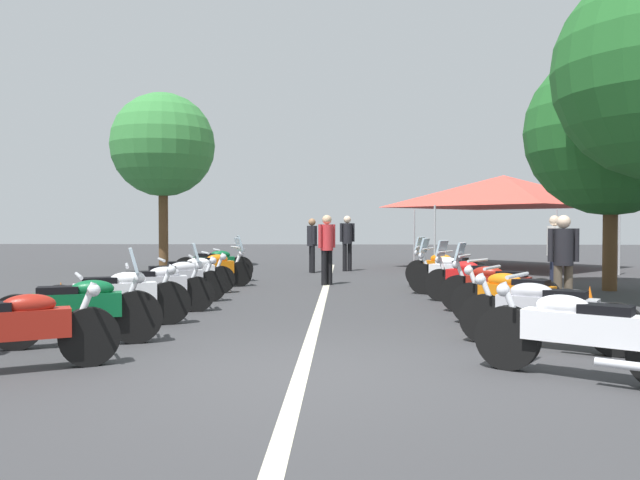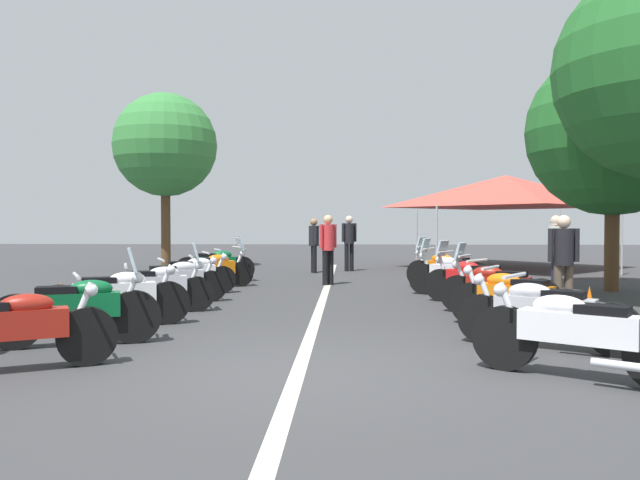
{
  "view_description": "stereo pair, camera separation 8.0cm",
  "coord_description": "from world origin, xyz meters",
  "px_view_note": "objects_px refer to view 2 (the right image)",
  "views": [
    {
      "loc": [
        -6.32,
        -0.44,
        1.53
      ],
      "look_at": [
        5.06,
        0.0,
        1.24
      ],
      "focal_mm": 35.03,
      "sensor_mm": 36.0,
      "label": 1
    },
    {
      "loc": [
        -6.32,
        -0.52,
        1.53
      ],
      "look_at": [
        5.06,
        0.0,
        1.24
      ],
      "focal_mm": 35.03,
      "sensor_mm": 36.0,
      "label": 2
    }
  ],
  "objects_px": {
    "motorcycle_left_row_7": "(216,264)",
    "traffic_cone_0": "(589,308)",
    "motorcycle_left_row_4": "(175,280)",
    "motorcycle_right_row_6": "(448,269)",
    "motorcycle_right_row_2": "(514,298)",
    "motorcycle_right_row_4": "(473,280)",
    "motorcycle_right_row_5": "(454,274)",
    "event_tent": "(506,191)",
    "traffic_cone_1": "(61,302)",
    "motorcycle_right_row_0": "(576,333)",
    "bystander_1": "(564,256)",
    "motorcycle_right_row_1": "(543,312)",
    "roadside_tree_0": "(613,131)",
    "motorcycle_right_row_3": "(497,287)",
    "bystander_2": "(314,241)",
    "motorcycle_left_row_6": "(212,269)",
    "motorcycle_left_row_1": "(79,308)",
    "motorcycle_left_row_2": "(116,296)",
    "bystander_4": "(328,244)",
    "bystander_3": "(349,238)",
    "bystander_0": "(556,248)",
    "roadside_tree_1": "(165,146)",
    "motorcycle_left_row_5": "(192,274)",
    "motorcycle_left_row_0": "(10,328)"
  },
  "relations": [
    {
      "from": "motorcycle_left_row_7",
      "to": "traffic_cone_0",
      "type": "relative_size",
      "value": 3.31
    },
    {
      "from": "motorcycle_left_row_4",
      "to": "motorcycle_right_row_6",
      "type": "height_order",
      "value": "motorcycle_right_row_6"
    },
    {
      "from": "motorcycle_right_row_2",
      "to": "motorcycle_right_row_4",
      "type": "height_order",
      "value": "motorcycle_right_row_4"
    },
    {
      "from": "motorcycle_right_row_5",
      "to": "event_tent",
      "type": "xyz_separation_m",
      "value": [
        8.34,
        -3.15,
        2.17
      ]
    },
    {
      "from": "traffic_cone_1",
      "to": "motorcycle_right_row_4",
      "type": "bearing_deg",
      "value": -71.58
    },
    {
      "from": "motorcycle_right_row_0",
      "to": "bystander_1",
      "type": "distance_m",
      "value": 4.69
    },
    {
      "from": "motorcycle_left_row_4",
      "to": "motorcycle_right_row_1",
      "type": "distance_m",
      "value": 7.09
    },
    {
      "from": "bystander_1",
      "to": "roadside_tree_0",
      "type": "height_order",
      "value": "roadside_tree_0"
    },
    {
      "from": "motorcycle_left_row_7",
      "to": "motorcycle_right_row_3",
      "type": "xyz_separation_m",
      "value": [
        -5.67,
        -5.98,
        -0.01
      ]
    },
    {
      "from": "motorcycle_right_row_6",
      "to": "bystander_2",
      "type": "relative_size",
      "value": 1.12
    },
    {
      "from": "motorcycle_right_row_2",
      "to": "event_tent",
      "type": "bearing_deg",
      "value": -64.83
    },
    {
      "from": "bystander_1",
      "to": "motorcycle_right_row_0",
      "type": "bearing_deg",
      "value": -20.43
    },
    {
      "from": "motorcycle_right_row_6",
      "to": "traffic_cone_1",
      "type": "relative_size",
      "value": 3.09
    },
    {
      "from": "motorcycle_left_row_6",
      "to": "traffic_cone_1",
      "type": "height_order",
      "value": "motorcycle_left_row_6"
    },
    {
      "from": "motorcycle_right_row_2",
      "to": "motorcycle_left_row_1",
      "type": "bearing_deg",
      "value": 53.26
    },
    {
      "from": "motorcycle_left_row_2",
      "to": "motorcycle_right_row_1",
      "type": "relative_size",
      "value": 1.06
    },
    {
      "from": "traffic_cone_0",
      "to": "bystander_4",
      "type": "relative_size",
      "value": 0.35
    },
    {
      "from": "bystander_4",
      "to": "bystander_3",
      "type": "bearing_deg",
      "value": 131.92
    },
    {
      "from": "bystander_0",
      "to": "bystander_4",
      "type": "relative_size",
      "value": 0.98
    },
    {
      "from": "bystander_0",
      "to": "roadside_tree_0",
      "type": "relative_size",
      "value": 0.31
    },
    {
      "from": "motorcycle_right_row_4",
      "to": "bystander_2",
      "type": "distance_m",
      "value": 8.23
    },
    {
      "from": "bystander_4",
      "to": "roadside_tree_1",
      "type": "bearing_deg",
      "value": -175.86
    },
    {
      "from": "motorcycle_left_row_6",
      "to": "motorcycle_right_row_5",
      "type": "xyz_separation_m",
      "value": [
        -1.48,
        -5.51,
        0.02
      ]
    },
    {
      "from": "motorcycle_left_row_1",
      "to": "motorcycle_right_row_0",
      "type": "distance_m",
      "value": 5.8
    },
    {
      "from": "bystander_2",
      "to": "roadside_tree_1",
      "type": "distance_m",
      "value": 6.38
    },
    {
      "from": "bystander_4",
      "to": "roadside_tree_0",
      "type": "bearing_deg",
      "value": 39.24
    },
    {
      "from": "motorcycle_left_row_5",
      "to": "roadside_tree_0",
      "type": "xyz_separation_m",
      "value": [
        1.11,
        -9.42,
        3.19
      ]
    },
    {
      "from": "motorcycle_left_row_4",
      "to": "event_tent",
      "type": "bearing_deg",
      "value": 23.87
    },
    {
      "from": "motorcycle_right_row_0",
      "to": "bystander_3",
      "type": "bearing_deg",
      "value": -47.04
    },
    {
      "from": "motorcycle_right_row_3",
      "to": "motorcycle_right_row_4",
      "type": "relative_size",
      "value": 1.05
    },
    {
      "from": "motorcycle_right_row_0",
      "to": "traffic_cone_0",
      "type": "distance_m",
      "value": 3.43
    },
    {
      "from": "motorcycle_right_row_1",
      "to": "roadside_tree_1",
      "type": "bearing_deg",
      "value": -26.89
    },
    {
      "from": "motorcycle_right_row_3",
      "to": "motorcycle_left_row_1",
      "type": "bearing_deg",
      "value": 54.41
    },
    {
      "from": "motorcycle_right_row_3",
      "to": "traffic_cone_1",
      "type": "distance_m",
      "value": 7.13
    },
    {
      "from": "traffic_cone_1",
      "to": "bystander_1",
      "type": "distance_m",
      "value": 8.27
    },
    {
      "from": "motorcycle_right_row_3",
      "to": "roadside_tree_0",
      "type": "xyz_separation_m",
      "value": [
        3.9,
        -3.51,
        3.17
      ]
    },
    {
      "from": "bystander_4",
      "to": "roadside_tree_0",
      "type": "xyz_separation_m",
      "value": [
        -1.06,
        -6.52,
        2.6
      ]
    },
    {
      "from": "motorcycle_left_row_1",
      "to": "motorcycle_right_row_3",
      "type": "height_order",
      "value": "motorcycle_left_row_1"
    },
    {
      "from": "motorcycle_right_row_0",
      "to": "motorcycle_right_row_1",
      "type": "xyz_separation_m",
      "value": [
        1.5,
        -0.14,
        -0.01
      ]
    },
    {
      "from": "motorcycle_right_row_6",
      "to": "motorcycle_right_row_5",
      "type": "bearing_deg",
      "value": 118.19
    },
    {
      "from": "traffic_cone_0",
      "to": "bystander_3",
      "type": "height_order",
      "value": "bystander_3"
    },
    {
      "from": "motorcycle_right_row_3",
      "to": "roadside_tree_1",
      "type": "xyz_separation_m",
      "value": [
        10.61,
        8.79,
        3.75
      ]
    },
    {
      "from": "motorcycle_right_row_4",
      "to": "motorcycle_right_row_2",
      "type": "bearing_deg",
      "value": 125.3
    },
    {
      "from": "motorcycle_right_row_1",
      "to": "bystander_2",
      "type": "bearing_deg",
      "value": -43.18
    },
    {
      "from": "motorcycle_right_row_1",
      "to": "motorcycle_right_row_4",
      "type": "xyz_separation_m",
      "value": [
        4.32,
        -0.02,
        0.01
      ]
    },
    {
      "from": "motorcycle_right_row_5",
      "to": "bystander_3",
      "type": "distance_m",
      "value": 7.24
    },
    {
      "from": "motorcycle_left_row_0",
      "to": "traffic_cone_1",
      "type": "relative_size",
      "value": 3.21
    },
    {
      "from": "motorcycle_left_row_2",
      "to": "motorcycle_left_row_5",
      "type": "height_order",
      "value": "motorcycle_left_row_2"
    },
    {
      "from": "motorcycle_left_row_1",
      "to": "bystander_3",
      "type": "bearing_deg",
      "value": 54.62
    },
    {
      "from": "motorcycle_left_row_0",
      "to": "traffic_cone_0",
      "type": "bearing_deg",
      "value": -4.05
    }
  ]
}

